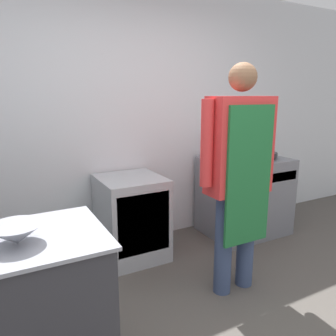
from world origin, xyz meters
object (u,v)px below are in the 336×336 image
person_cook (239,166)px  stock_pot (225,147)px  fridge_unit (131,217)px  saute_pan (266,155)px  mixing_bowl (16,234)px  sauce_pot (251,148)px  stove (244,196)px

person_cook → stock_pot: person_cook is taller
fridge_unit → saute_pan: size_ratio=3.43×
mixing_bowl → saute_pan: bearing=21.3°
saute_pan → sauce_pot: bearing=90.0°
saute_pan → sauce_pot: sauce_pot is taller
stove → mixing_bowl: size_ratio=3.50×
saute_pan → fridge_unit: bearing=173.3°
stock_pot → stove: bearing=-31.1°
fridge_unit → sauce_pot: size_ratio=3.52×
stove → saute_pan: saute_pan is taller
stock_pot → fridge_unit: bearing=-177.0°
saute_pan → stove: bearing=146.4°
mixing_bowl → sauce_pot: (2.62, 1.27, 0.03)m
person_cook → stock_pot: 1.18m
stove → stock_pot: bearing=148.9°
saute_pan → sauce_pot: (0.00, 0.24, 0.04)m
person_cook → mixing_bowl: (-1.59, -0.28, -0.11)m
fridge_unit → mixing_bowl: 1.69m
fridge_unit → mixing_bowl: mixing_bowl is taller
stove → saute_pan: size_ratio=3.86×
stove → stock_pot: (-0.21, 0.12, 0.57)m
fridge_unit → saute_pan: saute_pan is taller
fridge_unit → person_cook: size_ratio=0.45×
sauce_pot → stock_pot: bearing=180.0°
sauce_pot → saute_pan: bearing=-90.0°
stove → sauce_pot: (0.18, 0.12, 0.53)m
stock_pot → saute_pan: stock_pot is taller
stove → sauce_pot: sauce_pot is taller
fridge_unit → sauce_pot: bearing=2.3°
mixing_bowl → sauce_pot: size_ratio=1.13×
person_cook → stock_pot: size_ratio=6.84×
fridge_unit → stock_pot: stock_pot is taller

